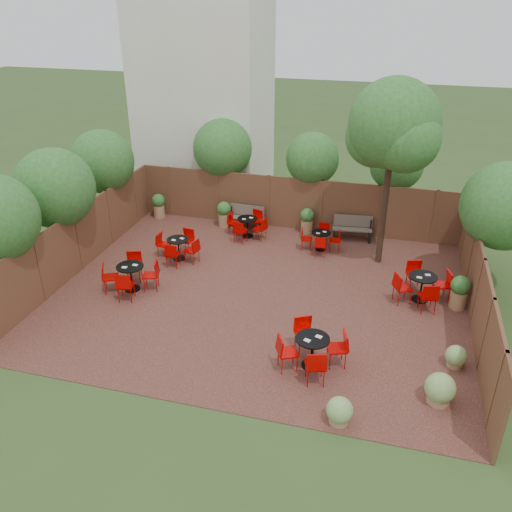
# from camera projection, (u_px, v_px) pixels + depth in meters

# --- Properties ---
(ground) EXTENTS (80.00, 80.00, 0.00)m
(ground) POSITION_uv_depth(u_px,v_px,m) (260.00, 294.00, 16.04)
(ground) COLOR #354F23
(ground) RESTS_ON ground
(courtyard_paving) EXTENTS (12.00, 10.00, 0.02)m
(courtyard_paving) POSITION_uv_depth(u_px,v_px,m) (260.00, 294.00, 16.03)
(courtyard_paving) COLOR #3E1F19
(courtyard_paving) RESTS_ON ground
(fence_back) EXTENTS (12.00, 0.08, 2.00)m
(fence_back) POSITION_uv_depth(u_px,v_px,m) (294.00, 204.00, 19.87)
(fence_back) COLOR #4E2F1D
(fence_back) RESTS_ON ground
(fence_left) EXTENTS (0.08, 10.00, 2.00)m
(fence_left) POSITION_uv_depth(u_px,v_px,m) (78.00, 241.00, 16.98)
(fence_left) COLOR #4E2F1D
(fence_left) RESTS_ON ground
(fence_right) EXTENTS (0.08, 10.00, 2.00)m
(fence_right) POSITION_uv_depth(u_px,v_px,m) (478.00, 292.00, 14.18)
(fence_right) COLOR #4E2F1D
(fence_right) RESTS_ON ground
(neighbour_building) EXTENTS (5.00, 4.00, 8.00)m
(neighbour_building) POSITION_uv_depth(u_px,v_px,m) (205.00, 100.00, 22.13)
(neighbour_building) COLOR silver
(neighbour_building) RESTS_ON ground
(overhang_foliage) EXTENTS (15.77, 10.54, 2.51)m
(overhang_foliage) POSITION_uv_depth(u_px,v_px,m) (215.00, 180.00, 17.15)
(overhang_foliage) COLOR #265F1E
(overhang_foliage) RESTS_ON ground
(courtyard_tree) EXTENTS (2.85, 2.75, 5.96)m
(courtyard_tree) POSITION_uv_depth(u_px,v_px,m) (393.00, 130.00, 15.86)
(courtyard_tree) COLOR black
(courtyard_tree) RESTS_ON courtyard_paving
(park_bench_left) EXTENTS (1.39, 0.53, 0.84)m
(park_bench_left) POSITION_uv_depth(u_px,v_px,m) (246.00, 216.00, 20.21)
(park_bench_left) COLOR brown
(park_bench_left) RESTS_ON courtyard_paving
(park_bench_right) EXTENTS (1.44, 0.61, 0.86)m
(park_bench_right) POSITION_uv_depth(u_px,v_px,m) (352.00, 227.00, 19.27)
(park_bench_right) COLOR brown
(park_bench_right) RESTS_ON courtyard_paving
(bistro_tables) EXTENTS (10.11, 8.36, 0.94)m
(bistro_tables) POSITION_uv_depth(u_px,v_px,m) (266.00, 272.00, 16.28)
(bistro_tables) COLOR black
(bistro_tables) RESTS_ON courtyard_paving
(planters) EXTENTS (11.54, 4.49, 1.01)m
(planters) POSITION_uv_depth(u_px,v_px,m) (279.00, 230.00, 18.89)
(planters) COLOR #99724C
(planters) RESTS_ON courtyard_paving
(low_shrubs) EXTENTS (3.02, 3.15, 0.73)m
(low_shrubs) POSITION_uv_depth(u_px,v_px,m) (416.00, 388.00, 11.83)
(low_shrubs) COLOR #99724C
(low_shrubs) RESTS_ON courtyard_paving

